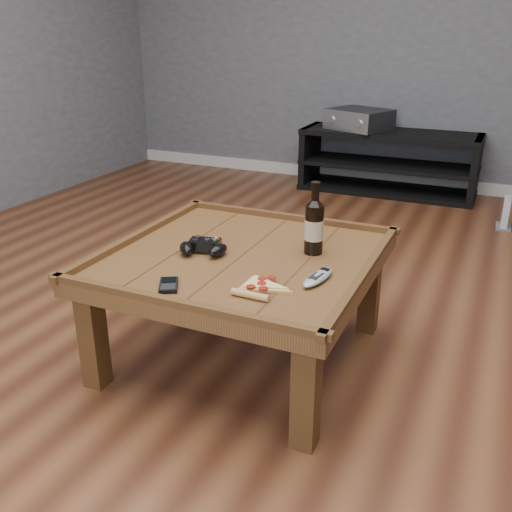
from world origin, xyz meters
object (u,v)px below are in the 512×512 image
at_px(coffee_table, 243,269).
at_px(remote_control, 318,277).
at_px(media_console, 388,163).
at_px(beer_bottle, 314,225).
at_px(smartphone, 169,285).
at_px(pizza_slice, 260,287).
at_px(av_receiver, 359,119).
at_px(game_console, 505,214).
at_px(game_controller, 203,247).

height_order(coffee_table, remote_control, remote_control).
xyz_separation_m(media_console, beer_bottle, (0.24, -2.62, 0.32)).
bearing_deg(smartphone, pizza_slice, -8.74).
bearing_deg(remote_control, coffee_table, 171.10).
relative_size(coffee_table, remote_control, 5.22).
height_order(pizza_slice, av_receiver, av_receiver).
distance_m(smartphone, game_console, 2.78).
height_order(coffee_table, media_console, media_console).
height_order(coffee_table, beer_bottle, beer_bottle).
height_order(coffee_table, game_controller, game_controller).
relative_size(smartphone, game_console, 0.61).
bearing_deg(remote_control, game_controller, -177.99).
distance_m(remote_control, game_console, 2.40).
distance_m(game_controller, remote_control, 0.50).
height_order(coffee_table, pizza_slice, same).
distance_m(pizza_slice, remote_control, 0.21).
xyz_separation_m(coffee_table, game_controller, (-0.15, -0.05, 0.09)).
height_order(media_console, beer_bottle, beer_bottle).
relative_size(av_receiver, game_console, 2.64).
relative_size(pizza_slice, game_console, 1.14).
bearing_deg(game_controller, remote_control, -21.57).
bearing_deg(pizza_slice, remote_control, 44.09).
bearing_deg(game_console, smartphone, -114.21).
height_order(av_receiver, game_console, av_receiver).
bearing_deg(game_console, beer_bottle, -110.63).
height_order(game_controller, game_console, game_controller).
xyz_separation_m(media_console, game_controller, (-0.15, -2.80, 0.23)).
distance_m(remote_control, av_receiver, 2.92).
height_order(beer_bottle, pizza_slice, beer_bottle).
bearing_deg(media_console, remote_control, -83.11).
height_order(media_console, game_controller, game_controller).
distance_m(game_controller, game_console, 2.51).
height_order(coffee_table, av_receiver, av_receiver).
distance_m(media_console, pizza_slice, 3.02).
bearing_deg(remote_control, smartphone, -141.19).
distance_m(media_console, game_console, 1.10).
bearing_deg(av_receiver, beer_bottle, -56.26).
relative_size(coffee_table, game_controller, 4.99).
xyz_separation_m(game_controller, smartphone, (0.04, -0.32, -0.02)).
bearing_deg(game_console, remote_control, -106.41).
height_order(media_console, game_console, media_console).
bearing_deg(coffee_table, remote_control, -18.08).
bearing_deg(media_console, av_receiver, -178.82).
xyz_separation_m(beer_bottle, game_console, (0.68, 2.05, -0.47)).
relative_size(game_controller, av_receiver, 0.37).
bearing_deg(smartphone, game_console, 38.67).
xyz_separation_m(pizza_slice, game_console, (0.74, 2.44, -0.36)).
relative_size(coffee_table, av_receiver, 1.84).
height_order(media_console, av_receiver, av_receiver).
distance_m(coffee_table, game_console, 2.39).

